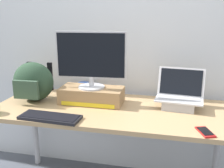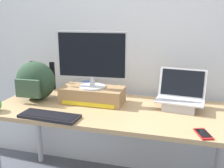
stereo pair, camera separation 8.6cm
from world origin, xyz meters
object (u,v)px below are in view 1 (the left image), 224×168
at_px(desktop_monitor, 91,59).
at_px(external_keyboard, 50,117).
at_px(messenger_backpack, 33,82).
at_px(coffee_mug, 84,88).
at_px(open_laptop, 179,100).
at_px(toner_box_yellow, 92,95).
at_px(cell_phone, 205,132).

relative_size(desktop_monitor, external_keyboard, 1.28).
relative_size(messenger_backpack, coffee_mug, 2.45).
xyz_separation_m(external_keyboard, messenger_backpack, (-0.28, 0.31, 0.14)).
bearing_deg(open_laptop, toner_box_yellow, -170.79).
bearing_deg(toner_box_yellow, coffee_mug, 122.73).
relative_size(external_keyboard, messenger_backpack, 1.26).
bearing_deg(desktop_monitor, cell_phone, -28.50).
bearing_deg(desktop_monitor, coffee_mug, 118.41).
distance_m(desktop_monitor, external_keyboard, 0.51).
height_order(external_keyboard, cell_phone, external_keyboard).
relative_size(toner_box_yellow, external_keyboard, 1.16).
xyz_separation_m(external_keyboard, coffee_mug, (0.04, 0.56, 0.04)).
bearing_deg(external_keyboard, cell_phone, 3.08).
bearing_deg(external_keyboard, open_laptop, 28.91).
bearing_deg(toner_box_yellow, external_keyboard, -115.59).
xyz_separation_m(open_laptop, cell_phone, (0.14, -0.40, -0.05)).
xyz_separation_m(open_laptop, coffee_mug, (-0.77, 0.16, -0.01)).
bearing_deg(toner_box_yellow, cell_phone, -24.37).
distance_m(external_keyboard, messenger_backpack, 0.44).
distance_m(toner_box_yellow, open_laptop, 0.65).
relative_size(open_laptop, coffee_mug, 2.65).
height_order(desktop_monitor, coffee_mug, desktop_monitor).
bearing_deg(external_keyboard, coffee_mug, 88.34).
bearing_deg(cell_phone, external_keyboard, 160.26).
xyz_separation_m(toner_box_yellow, coffee_mug, (-0.13, 0.20, -0.01)).
height_order(messenger_backpack, cell_phone, messenger_backpack).
bearing_deg(external_keyboard, desktop_monitor, 67.11).
xyz_separation_m(toner_box_yellow, open_laptop, (0.64, 0.04, -0.00)).
xyz_separation_m(toner_box_yellow, cell_phone, (0.79, -0.36, -0.05)).
height_order(desktop_monitor, messenger_backpack, desktop_monitor).
bearing_deg(messenger_backpack, external_keyboard, -50.25).
xyz_separation_m(desktop_monitor, external_keyboard, (-0.17, -0.36, -0.32)).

